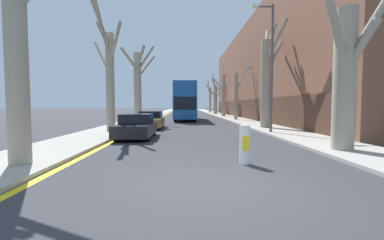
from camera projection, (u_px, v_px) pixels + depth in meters
ground_plane at (212, 187)px, 5.70m from camera, size 300.00×300.00×0.00m
sidewalk_left at (160, 113)px, 55.43m from camera, size 3.03×120.00×0.12m
sidewalk_right at (215, 113)px, 55.76m from camera, size 3.03×120.00×0.12m
building_facade_right at (277, 73)px, 35.91m from camera, size 10.08×48.90×12.57m
kerb_line_stripe at (168, 114)px, 55.48m from camera, size 0.24×120.00×0.01m
street_tree_left_0 at (15, 26)px, 7.15m from camera, size 4.42×2.99×8.15m
street_tree_left_1 at (109, 73)px, 16.33m from camera, size 3.04×4.91×8.07m
street_tree_left_2 at (138, 83)px, 25.94m from camera, size 3.20×5.16×7.78m
street_tree_right_0 at (346, 73)px, 9.65m from camera, size 3.35×2.81×6.20m
street_tree_right_1 at (267, 76)px, 19.50m from camera, size 1.54×5.81×8.26m
street_tree_right_2 at (237, 94)px, 30.46m from camera, size 2.13×1.36×6.54m
street_tree_right_3 at (224, 93)px, 40.01m from camera, size 2.67×2.45×8.11m
street_tree_right_4 at (216, 97)px, 50.52m from camera, size 3.81×4.07×8.21m
street_tree_right_5 at (210, 98)px, 60.26m from camera, size 1.42×2.73×7.57m
double_decker_bus at (185, 100)px, 31.14m from camera, size 2.54×10.32×4.35m
parked_car_0 at (136, 127)px, 14.10m from camera, size 1.82×3.95×1.33m
parked_car_1 at (151, 120)px, 20.04m from camera, size 1.87×4.00×1.35m
lamp_post at (270, 62)px, 15.95m from camera, size 1.40×0.20×8.02m
traffic_bollard at (245, 145)px, 7.87m from camera, size 0.31×0.32×1.20m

